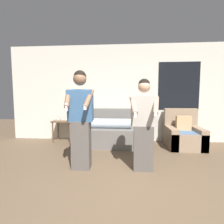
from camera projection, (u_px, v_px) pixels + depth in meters
name	position (u px, v px, depth m)	size (l,w,h in m)	color
ground_plane	(134.00, 210.00, 1.98)	(14.00, 14.00, 0.00)	brown
wall_back	(131.00, 93.00, 4.93)	(6.92, 0.07, 2.70)	beige
couch	(111.00, 132.00, 4.58)	(1.85, 0.91, 0.93)	slate
armchair	(183.00, 135.00, 4.42)	(0.84, 0.90, 0.95)	#937A60
side_table	(63.00, 123.00, 4.89)	(0.56, 0.44, 0.75)	brown
person_left	(81.00, 120.00, 3.03)	(0.49, 0.48, 1.72)	#56514C
person_right	(144.00, 125.00, 3.00)	(0.51, 0.46, 1.58)	#56514C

